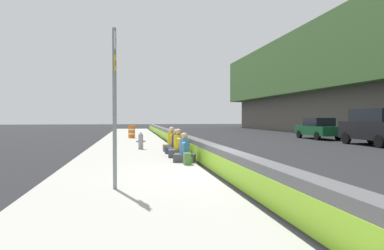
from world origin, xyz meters
name	(u,v)px	position (x,y,z in m)	size (l,w,h in m)	color
ground_plane	(227,179)	(0.00, 0.00, 0.00)	(160.00, 160.00, 0.00)	#232326
sidewalk_strip	(132,180)	(0.00, 2.65, 0.07)	(80.00, 4.40, 0.14)	#A8A59E
jersey_barrier	(227,164)	(0.00, 0.00, 0.42)	(76.00, 0.45, 0.85)	#545456
route_sign_post	(115,97)	(-1.49, 3.01, 2.21)	(0.44, 0.09, 3.60)	gray
fire_hydrant	(141,140)	(8.17, 2.18, 0.59)	(0.26, 0.46, 0.88)	gray
seated_person_foreground	(185,153)	(2.94, 0.75, 0.47)	(0.82, 0.90, 1.06)	#424247
seated_person_middle	(179,148)	(4.43, 0.77, 0.50)	(0.79, 0.90, 1.15)	#424247
seated_person_rear	(176,146)	(5.56, 0.73, 0.48)	(0.87, 0.95, 1.10)	#23284C
seated_person_far	(172,143)	(6.99, 0.75, 0.50)	(0.75, 0.87, 1.16)	#706651
backpack	(187,159)	(2.13, 0.78, 0.33)	(0.32, 0.28, 0.40)	#4C7A3D
construction_barrel	(132,132)	(17.89, 2.63, 0.62)	(0.54, 0.54, 0.95)	orange
parked_car_third	(376,126)	(9.55, -12.18, 1.18)	(4.80, 2.07, 2.28)	black
parked_car_fourth	(318,128)	(16.12, -12.14, 0.86)	(4.51, 1.97, 1.71)	#145128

